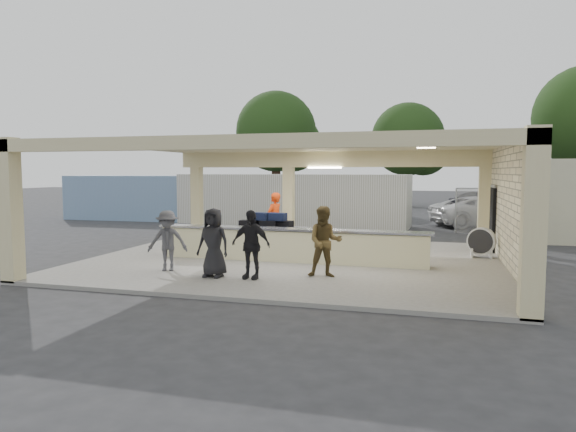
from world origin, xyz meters
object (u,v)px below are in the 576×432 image
(passenger_d, at_px, (213,243))
(container_blue, at_px, (149,198))
(luggage_cart, at_px, (266,232))
(drum_fan, at_px, (481,241))
(car_white_a, at_px, (487,212))
(baggage_handler, at_px, (274,220))
(car_dark, at_px, (493,206))
(baggage_counter, at_px, (289,245))
(container_white, at_px, (291,200))
(passenger_c, at_px, (168,241))
(passenger_b, at_px, (251,244))
(passenger_a, at_px, (325,242))

(passenger_d, xyz_separation_m, container_blue, (-10.23, 13.98, 0.28))
(luggage_cart, height_order, passenger_d, passenger_d)
(luggage_cart, distance_m, drum_fan, 6.70)
(drum_fan, distance_m, car_white_a, 10.42)
(baggage_handler, distance_m, car_dark, 16.28)
(baggage_handler, distance_m, car_white_a, 12.85)
(baggage_counter, distance_m, car_white_a, 14.28)
(drum_fan, distance_m, container_white, 12.12)
(drum_fan, xyz_separation_m, passenger_d, (-6.72, -4.95, 0.37))
(drum_fan, relative_size, container_white, 0.08)
(baggage_counter, height_order, passenger_c, passenger_c)
(baggage_counter, bearing_deg, container_white, 105.41)
(car_dark, bearing_deg, drum_fan, -146.67)
(car_white_a, bearing_deg, passenger_b, 131.52)
(passenger_a, bearing_deg, passenger_b, -169.93)
(drum_fan, height_order, baggage_handler, baggage_handler)
(baggage_handler, distance_m, passenger_a, 5.15)
(baggage_counter, height_order, passenger_a, passenger_a)
(passenger_b, xyz_separation_m, car_white_a, (6.83, 15.27, -0.20))
(car_dark, bearing_deg, luggage_cart, -168.10)
(baggage_counter, relative_size, car_white_a, 1.56)
(passenger_d, bearing_deg, container_blue, 130.37)
(drum_fan, height_order, passenger_d, passenger_d)
(passenger_b, xyz_separation_m, container_blue, (-11.21, 13.94, 0.29))
(baggage_counter, xyz_separation_m, container_white, (-3.01, 10.91, 0.71))
(luggage_cart, height_order, container_white, container_white)
(drum_fan, distance_m, container_blue, 19.22)
(passenger_a, relative_size, container_blue, 0.19)
(baggage_handler, xyz_separation_m, passenger_b, (0.99, -5.08, -0.11))
(passenger_d, relative_size, container_white, 0.14)
(baggage_counter, xyz_separation_m, passenger_c, (-2.72, -2.25, 0.32))
(passenger_c, xyz_separation_m, car_white_a, (9.31, 14.92, -0.15))
(car_dark, xyz_separation_m, container_blue, (-18.73, -5.01, 0.44))
(passenger_d, relative_size, car_white_a, 0.33)
(baggage_handler, relative_size, container_blue, 0.20)
(luggage_cart, relative_size, baggage_handler, 1.29)
(baggage_handler, bearing_deg, container_blue, -110.42)
(drum_fan, distance_m, passenger_d, 8.35)
(baggage_handler, bearing_deg, passenger_b, 31.52)
(baggage_handler, xyz_separation_m, passenger_a, (2.70, -4.38, -0.07))
(passenger_b, xyz_separation_m, car_dark, (7.52, 18.95, -0.15))
(passenger_c, bearing_deg, passenger_d, -34.76)
(container_blue, bearing_deg, car_dark, 13.34)
(baggage_counter, height_order, passenger_b, passenger_b)
(passenger_a, xyz_separation_m, passenger_b, (-1.71, -0.70, -0.04))
(container_white, bearing_deg, container_blue, -179.16)
(baggage_counter, height_order, luggage_cart, luggage_cart)
(baggage_counter, distance_m, luggage_cart, 1.53)
(container_blue, bearing_deg, baggage_counter, -46.35)
(luggage_cart, bearing_deg, container_blue, 144.31)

